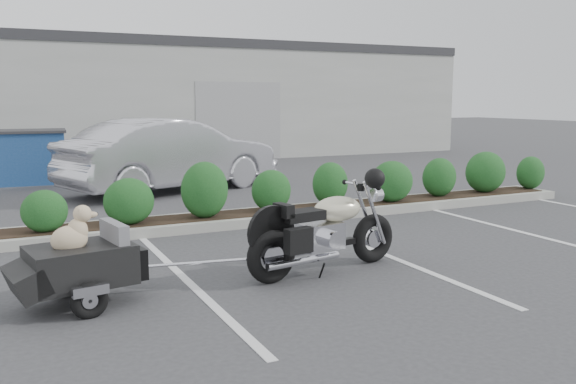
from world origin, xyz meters
name	(u,v)px	position (x,y,z in m)	size (l,w,h in m)	color
ground	(284,254)	(0.00, 0.00, 0.00)	(90.00, 90.00, 0.00)	#38383A
planter_kerb	(282,215)	(1.00, 2.20, 0.07)	(12.00, 1.00, 0.15)	#9E9E93
building	(92,100)	(0.00, 17.00, 2.00)	(26.00, 10.00, 4.00)	#9EA099
motorcycle	(326,232)	(0.09, -0.99, 0.50)	(2.16, 0.86, 1.24)	black
pet_trailer	(79,264)	(-2.69, -0.97, 0.43)	(1.75, 0.99, 1.03)	black
sedan	(172,155)	(0.14, 6.18, 0.81)	(1.72, 4.93, 1.62)	silver
dumpster	(24,156)	(-2.78, 8.96, 0.66)	(2.07, 1.49, 1.30)	navy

